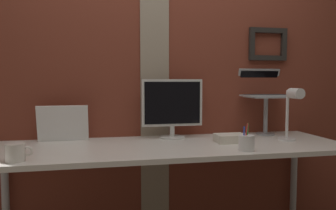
{
  "coord_description": "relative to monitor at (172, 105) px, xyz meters",
  "views": [
    {
      "loc": [
        -0.4,
        -1.94,
        1.17
      ],
      "look_at": [
        0.01,
        0.12,
        1.02
      ],
      "focal_mm": 33.75,
      "sensor_mm": 36.0,
      "label": 1
    }
  ],
  "objects": [
    {
      "name": "brick_wall_back",
      "position": [
        -0.07,
        0.18,
        0.32
      ],
      "size": [
        3.36,
        0.16,
        2.65
      ],
      "color": "brown",
      "rests_on": "ground_plane"
    },
    {
      "name": "desk_lamp",
      "position": [
        0.77,
        -0.29,
        -0.01
      ],
      "size": [
        0.12,
        0.2,
        0.36
      ],
      "color": "white",
      "rests_on": "desk"
    },
    {
      "name": "laptop_stand",
      "position": [
        0.73,
        0.0,
        -0.04
      ],
      "size": [
        0.28,
        0.22,
        0.29
      ],
      "color": "gray",
      "rests_on": "desk"
    },
    {
      "name": "desk",
      "position": [
        -0.06,
        -0.24,
        -0.3
      ],
      "size": [
        2.29,
        0.72,
        0.77
      ],
      "color": "silver",
      "rests_on": "ground_plane"
    },
    {
      "name": "coffee_mug",
      "position": [
        -0.92,
        -0.5,
        -0.19
      ],
      "size": [
        0.13,
        0.1,
        0.09
      ],
      "color": "silver",
      "rests_on": "desk"
    },
    {
      "name": "laptop",
      "position": [
        0.73,
        0.07,
        0.12
      ],
      "size": [
        0.35,
        0.28,
        0.21
      ],
      "color": "#ADB2B7",
      "rests_on": "laptop_stand"
    },
    {
      "name": "pen_cup",
      "position": [
        0.34,
        -0.5,
        -0.19
      ],
      "size": [
        0.09,
        0.09,
        0.16
      ],
      "color": "white",
      "rests_on": "desk"
    },
    {
      "name": "paper_clutter_stack",
      "position": [
        0.35,
        -0.24,
        -0.21
      ],
      "size": [
        0.2,
        0.14,
        0.06
      ],
      "primitive_type": "cube",
      "rotation": [
        0.0,
        0.0,
        -0.01
      ],
      "color": "silver",
      "rests_on": "desk"
    },
    {
      "name": "whiteboard_panel",
      "position": [
        -0.75,
        0.03,
        -0.12
      ],
      "size": [
        0.34,
        0.06,
        0.25
      ],
      "primitive_type": "cube",
      "rotation": [
        0.2,
        0.0,
        0.0
      ],
      "color": "white",
      "rests_on": "desk"
    },
    {
      "name": "monitor",
      "position": [
        0.0,
        0.0,
        0.0
      ],
      "size": [
        0.44,
        0.18,
        0.42
      ],
      "color": "silver",
      "rests_on": "desk"
    }
  ]
}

